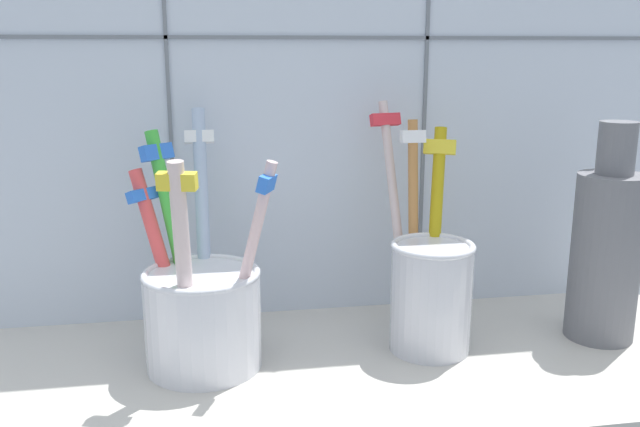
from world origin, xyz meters
TOP-DOWN VIEW (x-y plane):
  - counter_slab at (0.00, 0.00)cm, footprint 64.00×22.00cm
  - tile_wall_back at (0.00, 12.00)cm, footprint 64.00×2.20cm
  - toothbrush_cup_left at (-8.69, 1.64)cm, footprint 10.77×12.65cm
  - toothbrush_cup_right at (8.57, 1.81)cm, footprint 6.58×10.83cm
  - ceramic_vase at (22.80, 1.41)cm, footprint 5.32×5.32cm

SIDE VIEW (x-z plane):
  - counter_slab at x=0.00cm, z-range 0.00..2.00cm
  - toothbrush_cup_left at x=-8.69cm, z-range -2.59..15.63cm
  - toothbrush_cup_right at x=8.57cm, z-range -2.30..16.29cm
  - ceramic_vase at x=22.80cm, z-range 0.66..18.00cm
  - tile_wall_back at x=0.00cm, z-range 0.00..45.00cm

